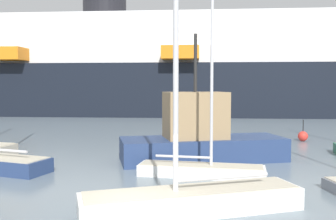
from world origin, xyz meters
name	(u,v)px	position (x,y,z in m)	size (l,w,h in m)	color
sailboat_0	(192,196)	(1.66, 1.49, 0.53)	(7.09, 3.83, 9.98)	white
sailboat_5	(201,165)	(2.05, 6.22, 0.52)	(5.61, 1.99, 10.67)	white
fishing_boat_0	(200,137)	(2.07, 9.72, 1.26)	(9.07, 5.05, 6.65)	navy
channel_buoy_2	(303,136)	(9.57, 17.20, 0.36)	(0.71, 0.71, 1.55)	red
cruise_ship	(258,70)	(10.92, 44.18, 6.21)	(123.85, 20.54, 19.66)	black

